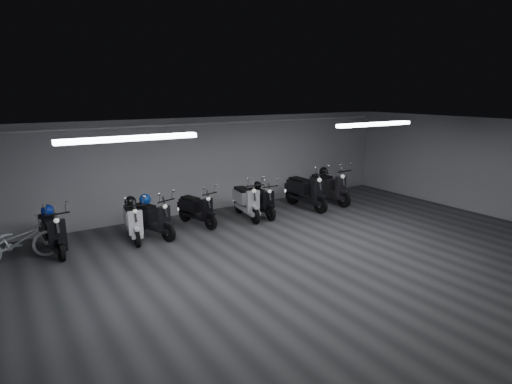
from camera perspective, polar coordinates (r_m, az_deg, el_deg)
floor at (r=8.75m, az=6.10°, el=-10.39°), size 14.00×10.00×0.01m
ceiling at (r=8.05m, az=6.60°, el=8.25°), size 14.00×10.00×0.01m
back_wall at (r=12.49m, az=-8.15°, el=3.53°), size 14.00×0.01×2.80m
right_wall at (r=13.73m, az=29.88°, el=2.75°), size 0.01×10.00×2.80m
fluor_strip_left at (r=7.55m, az=-16.69°, el=6.95°), size 2.40×0.18×0.08m
fluor_strip_right at (r=10.84m, az=15.77°, el=8.81°), size 2.40×0.18×0.08m
conduit at (r=12.27m, az=-8.17°, el=9.09°), size 13.60×0.05×0.05m
scooter_0 at (r=10.32m, az=-25.90°, el=-4.13°), size 0.76×1.78×1.29m
scooter_2 at (r=10.59m, az=-16.35°, el=-3.07°), size 0.77×1.70×1.22m
scooter_3 at (r=10.66m, az=-13.88°, el=-2.70°), size 1.12×1.78×1.26m
scooter_5 at (r=11.36m, az=-7.99°, el=-1.61°), size 0.94×1.69×1.20m
scooter_6 at (r=11.88m, az=-1.29°, el=-0.49°), size 0.83×1.84×1.32m
scooter_7 at (r=12.11m, az=0.70°, el=-0.50°), size 0.64×1.66×1.21m
scooter_8 at (r=12.94m, az=6.81°, el=0.87°), size 0.75×1.98×1.45m
scooter_9 at (r=13.69m, az=9.88°, el=1.37°), size 0.79×1.94×1.41m
bicycle at (r=10.19m, az=-29.74°, el=-5.31°), size 1.75×0.74×1.11m
helmet_0 at (r=12.24m, az=0.19°, el=0.92°), size 0.24×0.24×0.24m
helmet_1 at (r=10.47m, az=-26.36°, el=-2.27°), size 0.28×0.28×0.28m
helmet_2 at (r=10.74m, az=-16.63°, el=-1.27°), size 0.29×0.29×0.29m
helmet_3 at (r=10.76m, az=-14.77°, el=-0.98°), size 0.29×0.29×0.29m
helmet_4 at (r=13.81m, az=9.13°, el=2.80°), size 0.28×0.28×0.28m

